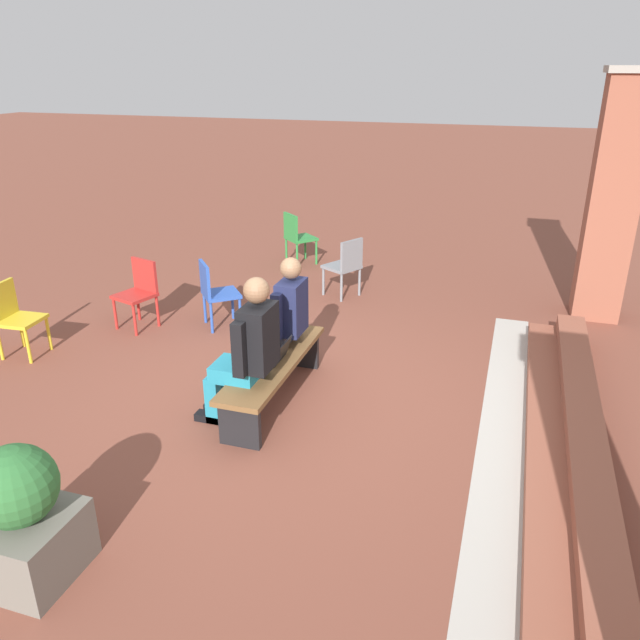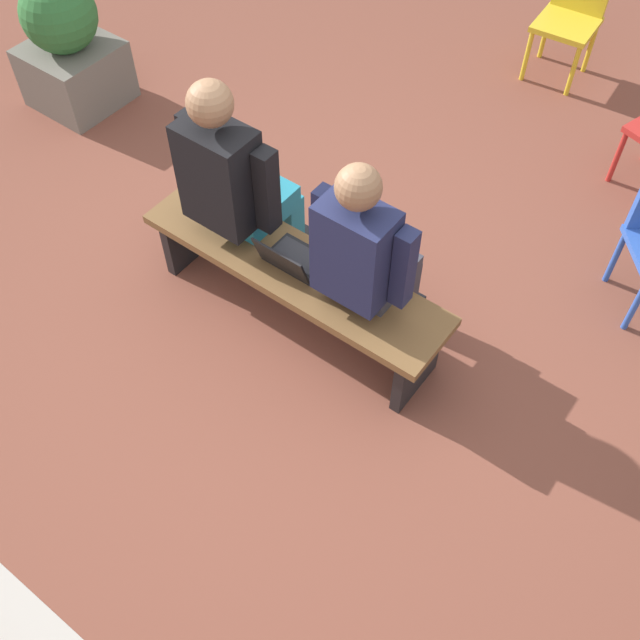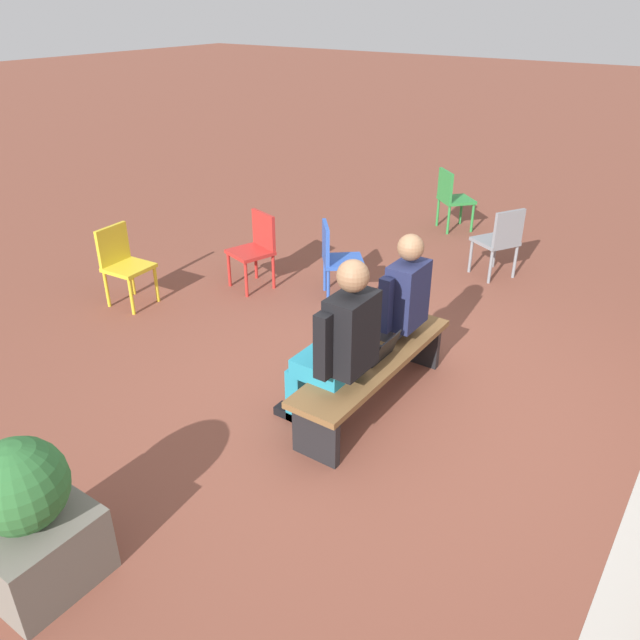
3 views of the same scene
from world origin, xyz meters
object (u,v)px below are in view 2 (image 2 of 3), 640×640
(bench, at_px, (294,276))
(person_adult, at_px, (237,182))
(plastic_chair_by_pillar, at_px, (572,12))
(planter, at_px, (68,47))
(laptop, at_px, (292,259))
(person_student, at_px, (367,256))

(bench, xyz_separation_m, person_adult, (0.42, -0.07, 0.39))
(plastic_chair_by_pillar, xyz_separation_m, planter, (2.65, 2.46, -0.04))
(planter, bearing_deg, bench, 165.03)
(person_adult, xyz_separation_m, planter, (2.11, -0.61, -0.31))
(person_adult, xyz_separation_m, laptop, (-0.42, 0.08, -0.25))
(person_student, bearing_deg, laptop, 11.01)
(laptop, height_order, planter, planter)
(person_student, xyz_separation_m, planter, (2.94, -0.61, -0.28))
(bench, xyz_separation_m, plastic_chair_by_pillar, (-0.12, -3.14, 0.13))
(plastic_chair_by_pillar, bearing_deg, planter, 42.83)
(person_adult, bearing_deg, bench, 170.41)
(bench, distance_m, planter, 2.63)
(bench, height_order, laptop, laptop)
(person_adult, relative_size, plastic_chair_by_pillar, 1.68)
(plastic_chair_by_pillar, bearing_deg, laptop, 87.82)
(bench, bearing_deg, person_adult, -9.59)
(laptop, bearing_deg, plastic_chair_by_pillar, -92.18)
(bench, relative_size, laptop, 5.62)
(person_student, xyz_separation_m, plastic_chair_by_pillar, (0.29, -3.07, -0.24))
(person_student, height_order, laptop, person_student)
(person_student, height_order, plastic_chair_by_pillar, person_student)
(laptop, xyz_separation_m, plastic_chair_by_pillar, (-0.12, -3.15, -0.02))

